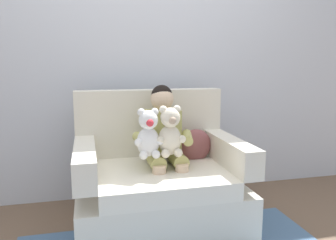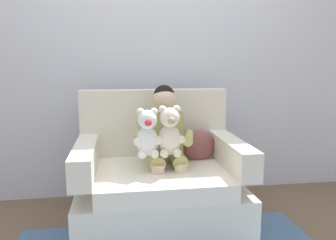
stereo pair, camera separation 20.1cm
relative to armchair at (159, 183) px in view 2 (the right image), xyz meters
name	(u,v)px [view 2 (the right image)]	position (x,y,z in m)	size (l,w,h in m)	color
ground_plane	(160,224)	(0.00, -0.04, -0.31)	(8.00, 8.00, 0.00)	brown
back_wall	(150,49)	(0.00, 0.64, 0.99)	(6.00, 0.10, 2.60)	silver
armchair	(159,183)	(0.00, 0.00, 0.00)	(1.17, 0.88, 0.97)	silver
seated_child	(166,136)	(0.05, 0.02, 0.34)	(0.45, 0.39, 0.82)	tan
plush_cream	(170,132)	(0.06, -0.13, 0.40)	(0.21, 0.17, 0.35)	silver
plush_white	(148,134)	(-0.09, -0.13, 0.40)	(0.20, 0.16, 0.33)	white
throw_pillow	(199,146)	(0.33, 0.12, 0.23)	(0.26, 0.12, 0.26)	#8C4C4C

